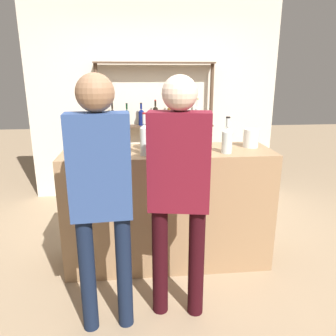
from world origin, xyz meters
The scene contains 13 objects.
ground_plane centered at (0.00, 0.00, 0.00)m, with size 16.00×16.00×0.00m, color #9E8466.
bar_counter centered at (0.00, 0.00, 0.54)m, with size 1.85×0.59×1.09m, color #997551.
back_wall centered at (0.00, 1.90, 1.40)m, with size 3.45×0.12×2.80m, color beige.
back_shelf centered at (0.00, 1.72, 1.21)m, with size 1.61×0.18×1.88m.
counter_bottle_0 centered at (0.06, 0.15, 1.24)m, with size 0.08×0.08×0.38m.
counter_bottle_1 centered at (-0.21, -0.16, 1.23)m, with size 0.07×0.07×0.35m.
counter_bottle_2 centered at (0.49, -0.15, 1.21)m, with size 0.09×0.09×0.31m.
counter_bottle_3 centered at (-0.54, -0.15, 1.22)m, with size 0.08×0.08×0.34m.
wine_glass centered at (-0.63, 0.17, 1.21)m, with size 0.07×0.07×0.17m.
ice_bucket centered at (-0.12, -0.02, 1.21)m, with size 0.20×0.20×0.25m.
cork_jar centered at (0.77, 0.05, 1.17)m, with size 0.14×0.14×0.17m.
customer_center centered at (0.00, -0.73, 1.04)m, with size 0.44×0.25×1.74m.
customer_left centered at (-0.51, -0.82, 1.06)m, with size 0.40×0.23×1.75m.
Camera 1 is at (-0.28, -2.81, 1.75)m, focal length 35.00 mm.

